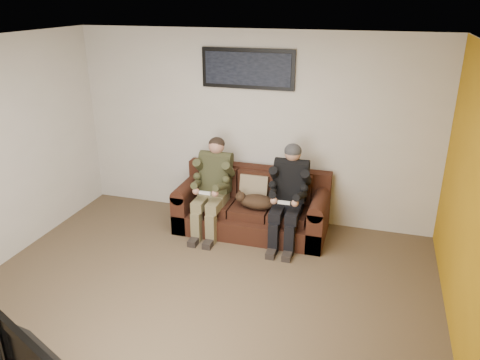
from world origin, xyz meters
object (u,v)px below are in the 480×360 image
(framed_poster, at_px, (248,69))
(person_left, at_px, (213,182))
(sofa, at_px, (253,208))
(person_right, at_px, (289,190))
(cat, at_px, (256,201))

(framed_poster, bearing_deg, person_left, -119.02)
(sofa, relative_size, person_right, 1.58)
(person_left, bearing_deg, cat, -2.84)
(person_right, relative_size, cat, 1.92)
(cat, bearing_deg, person_right, 4.08)
(sofa, bearing_deg, person_right, -17.92)
(sofa, height_order, framed_poster, framed_poster)
(person_right, xyz_separation_m, framed_poster, (-0.71, 0.56, 1.40))
(cat, xyz_separation_m, framed_poster, (-0.29, 0.59, 1.60))
(person_right, bearing_deg, sofa, 162.08)
(framed_poster, bearing_deg, person_right, -38.23)
(person_left, bearing_deg, sofa, 17.96)
(sofa, relative_size, cat, 3.02)
(sofa, height_order, cat, sofa)
(person_right, height_order, framed_poster, framed_poster)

